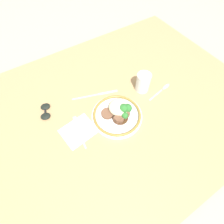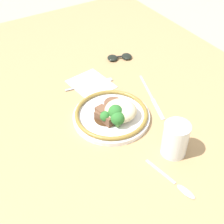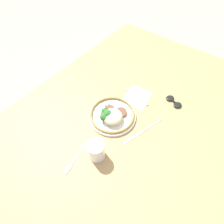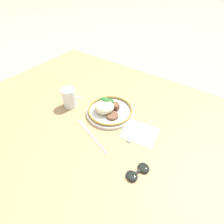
# 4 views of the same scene
# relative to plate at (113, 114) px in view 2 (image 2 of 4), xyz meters

# --- Properties ---
(ground_plane) EXTENTS (8.00, 8.00, 0.00)m
(ground_plane) POSITION_rel_plate_xyz_m (-0.05, 0.06, -0.06)
(ground_plane) COLOR tan
(dining_table) EXTENTS (1.52, 1.04, 0.04)m
(dining_table) POSITION_rel_plate_xyz_m (-0.05, 0.06, -0.04)
(dining_table) COLOR tan
(dining_table) RESTS_ON ground
(napkin) EXTENTS (0.16, 0.14, 0.00)m
(napkin) POSITION_rel_plate_xyz_m (-0.19, 0.03, -0.02)
(napkin) COLOR white
(napkin) RESTS_ON dining_table
(plate) EXTENTS (0.23, 0.23, 0.07)m
(plate) POSITION_rel_plate_xyz_m (0.00, 0.00, 0.00)
(plate) COLOR white
(plate) RESTS_ON dining_table
(juice_glass) EXTENTS (0.07, 0.07, 0.10)m
(juice_glass) POSITION_rel_plate_xyz_m (0.19, 0.07, 0.02)
(juice_glass) COLOR #F4AD19
(juice_glass) RESTS_ON dining_table
(fork) EXTENTS (0.04, 0.17, 0.00)m
(fork) POSITION_rel_plate_xyz_m (-0.18, 0.04, -0.02)
(fork) COLOR #B7B7BC
(fork) RESTS_ON napkin
(knife) EXTENTS (0.22, 0.08, 0.00)m
(knife) POSITION_rel_plate_xyz_m (-0.02, 0.16, -0.02)
(knife) COLOR #B7B7BC
(knife) RESTS_ON dining_table
(spoon) EXTENTS (0.16, 0.04, 0.01)m
(spoon) POSITION_rel_plate_xyz_m (0.29, 0.01, -0.02)
(spoon) COLOR #B7B7BC
(spoon) RESTS_ON dining_table
(sunglasses) EXTENTS (0.07, 0.10, 0.01)m
(sunglasses) POSITION_rel_plate_xyz_m (-0.28, 0.20, -0.02)
(sunglasses) COLOR black
(sunglasses) RESTS_ON dining_table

